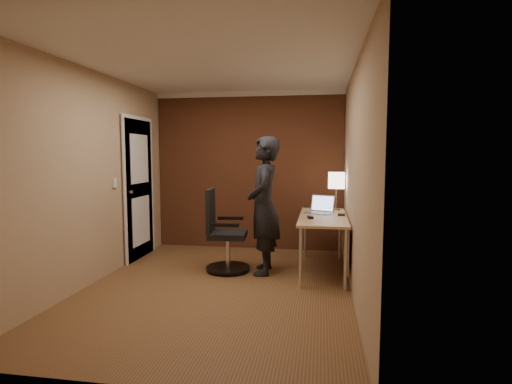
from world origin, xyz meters
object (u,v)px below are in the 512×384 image
at_px(desk_lamp, 336,181).
at_px(office_chair, 223,236).
at_px(desk, 329,226).
at_px(mouse, 310,217).
at_px(wallet, 341,215).
at_px(laptop, 321,208).
at_px(person, 264,206).

xyz_separation_m(desk_lamp, office_chair, (-1.46, -0.70, -0.68)).
bearing_deg(desk, mouse, -133.28).
bearing_deg(wallet, desk_lamp, 97.18).
height_order(desk_lamp, mouse, desk_lamp).
height_order(desk_lamp, laptop, desk_lamp).
distance_m(wallet, person, 1.02).
bearing_deg(mouse, desk_lamp, 52.13).
height_order(desk, mouse, mouse).
distance_m(desk_lamp, office_chair, 1.76).
xyz_separation_m(desk, person, (-0.82, -0.17, 0.27)).
xyz_separation_m(mouse, person, (-0.59, 0.07, 0.12)).
distance_m(office_chair, person, 0.67).
relative_size(laptop, office_chair, 0.38).
relative_size(desk_lamp, mouse, 5.35).
xyz_separation_m(desk, office_chair, (-1.35, -0.18, -0.14)).
bearing_deg(person, wallet, 99.20).
distance_m(laptop, wallet, 0.33).
height_order(desk_lamp, wallet, desk_lamp).
bearing_deg(desk, laptop, 110.91).
height_order(mouse, wallet, mouse).
distance_m(desk, laptop, 0.35).
xyz_separation_m(laptop, office_chair, (-1.25, -0.45, -0.33)).
relative_size(desk, wallet, 13.64).
bearing_deg(wallet, mouse, -140.38).
bearing_deg(desk, wallet, 26.39).
distance_m(desk, wallet, 0.23).
bearing_deg(desk, person, -168.29).
relative_size(laptop, mouse, 4.04).
bearing_deg(office_chair, person, 0.64).
relative_size(wallet, person, 0.06).
bearing_deg(desk_lamp, mouse, -113.69).
bearing_deg(laptop, desk, -69.09).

